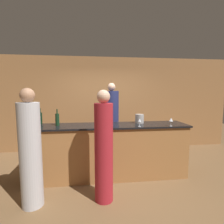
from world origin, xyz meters
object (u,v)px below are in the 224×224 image
(wine_bottle_1, at_px, (40,118))
(bartender, at_px, (111,126))
(guest_0, at_px, (104,150))
(guest_1, at_px, (30,152))
(ice_bucket, at_px, (140,119))
(wine_bottle_0, at_px, (57,119))

(wine_bottle_1, bearing_deg, bartender, 16.88)
(bartender, bearing_deg, guest_0, 78.73)
(bartender, bearing_deg, guest_1, 47.51)
(guest_0, relative_size, wine_bottle_1, 5.48)
(bartender, relative_size, ice_bucket, 10.35)
(guest_0, distance_m, wine_bottle_1, 1.69)
(ice_bucket, bearing_deg, guest_1, -154.92)
(guest_1, distance_m, ice_bucket, 2.18)
(wine_bottle_0, distance_m, wine_bottle_1, 0.45)
(bartender, height_order, wine_bottle_0, bartender)
(guest_1, height_order, wine_bottle_0, guest_1)
(guest_0, height_order, wine_bottle_0, guest_0)
(bartender, relative_size, guest_1, 1.09)
(guest_1, height_order, wine_bottle_1, guest_1)
(wine_bottle_1, height_order, ice_bucket, wine_bottle_1)
(guest_1, bearing_deg, guest_0, -0.00)
(wine_bottle_1, relative_size, ice_bucket, 1.71)
(wine_bottle_1, bearing_deg, guest_0, -40.95)
(wine_bottle_1, bearing_deg, guest_1, -83.01)
(bartender, bearing_deg, wine_bottle_0, 31.31)
(wine_bottle_0, bearing_deg, guest_1, -106.80)
(guest_1, xyz_separation_m, wine_bottle_0, (0.25, 0.84, 0.37))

